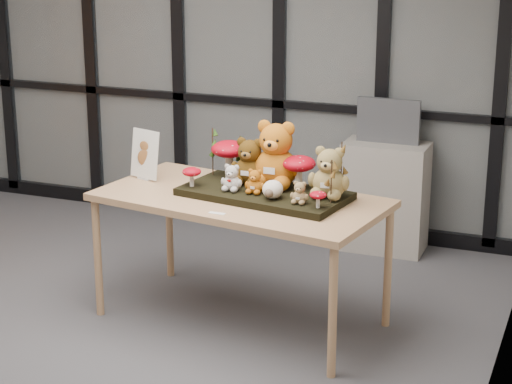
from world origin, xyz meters
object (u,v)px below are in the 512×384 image
at_px(mushroom_back_right, 299,171).
at_px(mushroom_front_left, 192,176).
at_px(mushroom_back_left, 229,157).
at_px(bear_white_bow, 232,176).
at_px(bear_brown_medium, 250,159).
at_px(bear_beige_small, 300,191).
at_px(monitor, 388,121).
at_px(plush_cream_hedgehog, 273,188).
at_px(sign_holder, 145,156).
at_px(mushroom_front_right, 318,199).
at_px(bear_pooh_yellow, 276,150).
at_px(display_table, 241,206).
at_px(cabinet, 385,197).
at_px(diorama_tray, 264,194).
at_px(bear_tan_back, 330,169).
at_px(bear_small_yellow, 255,180).

xyz_separation_m(mushroom_back_right, mushroom_front_left, (-0.65, -0.19, -0.05)).
bearing_deg(mushroom_back_left, bear_white_bow, -64.21).
xyz_separation_m(bear_brown_medium, bear_beige_small, (0.43, -0.28, -0.09)).
height_order(mushroom_back_right, monitor, monitor).
relative_size(plush_cream_hedgehog, mushroom_back_right, 0.53).
bearing_deg(monitor, sign_holder, -130.04).
height_order(mushroom_front_right, sign_holder, sign_holder).
bearing_deg(bear_pooh_yellow, plush_cream_hedgehog, -64.63).
xyz_separation_m(display_table, mushroom_front_left, (-0.32, -0.04, 0.18)).
bearing_deg(plush_cream_hedgehog, cabinet, 89.76).
xyz_separation_m(diorama_tray, monitor, (0.39, 1.62, 0.16)).
relative_size(bear_tan_back, monitor, 0.71).
bearing_deg(mushroom_front_left, sign_holder, 157.39).
xyz_separation_m(bear_tan_back, mushroom_back_left, (-0.74, 0.19, -0.04)).
bearing_deg(mushroom_back_right, bear_white_bow, -154.37).
distance_m(bear_brown_medium, bear_beige_small, 0.52).
relative_size(display_table, mushroom_front_left, 14.15).
height_order(diorama_tray, cabinet, diorama_tray).
bearing_deg(display_table, mushroom_front_left, -164.23).
relative_size(plush_cream_hedgehog, sign_holder, 0.38).
bearing_deg(display_table, bear_pooh_yellow, 54.84).
bearing_deg(bear_white_bow, monitor, 80.17).
bearing_deg(mushroom_back_left, bear_small_yellow, -44.61).
xyz_separation_m(bear_small_yellow, monitor, (0.43, 1.69, 0.06)).
bearing_deg(bear_white_bow, plush_cream_hedgehog, -3.16).
xyz_separation_m(bear_brown_medium, bear_small_yellow, (0.11, -0.18, -0.08)).
height_order(bear_brown_medium, sign_holder, bear_brown_medium).
distance_m(bear_beige_small, plush_cream_hedgehog, 0.19).
distance_m(mushroom_front_right, cabinet, 1.88).
bearing_deg(cabinet, bear_pooh_yellow, -103.94).
bearing_deg(cabinet, mushroom_back_left, -117.49).
xyz_separation_m(diorama_tray, bear_small_yellow, (-0.03, -0.08, 0.11)).
xyz_separation_m(diorama_tray, mushroom_front_left, (-0.46, -0.08, 0.09)).
relative_size(bear_white_bow, monitor, 0.38).
bearing_deg(bear_white_bow, mushroom_front_left, -169.37).
relative_size(bear_tan_back, mushroom_back_right, 1.46).
relative_size(mushroom_back_left, monitor, 0.55).
distance_m(mushroom_back_left, sign_holder, 0.57).
xyz_separation_m(bear_brown_medium, mushroom_front_left, (-0.32, -0.19, -0.10)).
distance_m(bear_small_yellow, mushroom_front_right, 0.47).
bearing_deg(bear_pooh_yellow, bear_beige_small, -40.00).
relative_size(bear_pooh_yellow, sign_holder, 1.39).
distance_m(mushroom_back_right, monitor, 1.52).
height_order(diorama_tray, bear_brown_medium, bear_brown_medium).
bearing_deg(bear_tan_back, bear_brown_medium, -179.68).
bearing_deg(bear_brown_medium, cabinet, 79.43).
relative_size(bear_pooh_yellow, plush_cream_hedgehog, 3.68).
bearing_deg(mushroom_front_left, bear_tan_back, 6.79).
distance_m(bear_white_bow, mushroom_back_right, 0.42).
distance_m(display_table, mushroom_front_right, 0.61).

